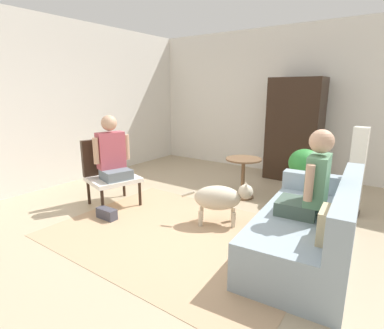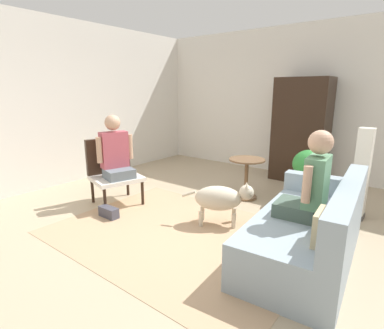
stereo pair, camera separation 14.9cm
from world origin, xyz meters
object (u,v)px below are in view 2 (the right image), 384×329
at_px(person_on_couch, 311,183).
at_px(handbag, 109,212).
at_px(dog, 221,198).
at_px(couch, 310,231).
at_px(potted_plant, 308,170).
at_px(person_on_armchair, 115,152).
at_px(round_end_table, 246,173).
at_px(column_lamp, 361,175).
at_px(armoire_cabinet, 301,130).
at_px(armchair, 112,167).

distance_m(person_on_couch, handbag, 2.61).
relative_size(dog, handbag, 2.72).
height_order(couch, person_on_couch, person_on_couch).
distance_m(couch, potted_plant, 1.64).
bearing_deg(dog, person_on_armchair, -167.92).
height_order(round_end_table, column_lamp, column_lamp).
xyz_separation_m(potted_plant, column_lamp, (0.70, -0.09, 0.07)).
xyz_separation_m(dog, column_lamp, (1.34, 1.31, 0.25)).
height_order(person_on_couch, armoire_cabinet, armoire_cabinet).
bearing_deg(armoire_cabinet, handbag, -112.55).
height_order(person_on_couch, round_end_table, person_on_couch).
bearing_deg(round_end_table, person_on_armchair, -134.63).
height_order(person_on_couch, dog, person_on_couch).
bearing_deg(handbag, person_on_armchair, 126.90).
height_order(person_on_armchair, potted_plant, person_on_armchair).
distance_m(column_lamp, handbag, 3.40).
xyz_separation_m(couch, potted_plant, (-0.52, 1.54, 0.23)).
bearing_deg(couch, round_end_table, 138.40).
bearing_deg(potted_plant, round_end_table, -159.13).
relative_size(person_on_couch, column_lamp, 0.72).
distance_m(dog, potted_plant, 1.55).
bearing_deg(person_on_couch, armchair, -177.46).
xyz_separation_m(couch, person_on_armchair, (-2.77, -0.20, 0.51)).
height_order(column_lamp, handbag, column_lamp).
relative_size(person_on_couch, person_on_armchair, 0.96).
bearing_deg(round_end_table, armoire_cabinet, 79.18).
height_order(round_end_table, armoire_cabinet, armoire_cabinet).
xyz_separation_m(person_on_armchair, potted_plant, (2.25, 1.74, -0.28)).
bearing_deg(round_end_table, person_on_couch, -42.96).
bearing_deg(armoire_cabinet, column_lamp, -45.72).
height_order(couch, dog, couch).
xyz_separation_m(armchair, armoire_cabinet, (1.85, 2.90, 0.41)).
height_order(column_lamp, armoire_cabinet, armoire_cabinet).
height_order(person_on_armchair, armoire_cabinet, armoire_cabinet).
relative_size(round_end_table, armoire_cabinet, 0.34).
bearing_deg(couch, handbag, -166.17).
height_order(couch, person_on_armchair, person_on_armchair).
bearing_deg(armoire_cabinet, couch, -68.53).
xyz_separation_m(dog, handbag, (-1.31, -0.75, -0.28)).
distance_m(round_end_table, dog, 1.10).
bearing_deg(potted_plant, dog, -114.40).
bearing_deg(potted_plant, couch, -71.18).
bearing_deg(potted_plant, column_lamp, -7.00).
height_order(couch, potted_plant, couch).
bearing_deg(potted_plant, person_on_armchair, -142.21).
xyz_separation_m(person_on_couch, person_on_armchair, (-2.74, -0.17, -0.00)).
distance_m(person_on_armchair, round_end_table, 2.04).
relative_size(person_on_armchair, armoire_cabinet, 0.48).
height_order(armchair, person_on_armchair, person_on_armchair).
distance_m(dog, armoire_cabinet, 2.67).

